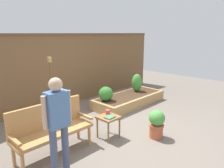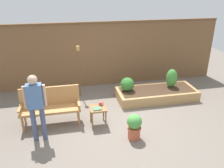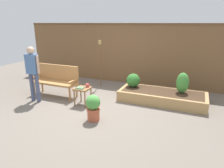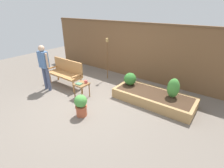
{
  "view_description": "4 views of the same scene",
  "coord_description": "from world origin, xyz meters",
  "px_view_note": "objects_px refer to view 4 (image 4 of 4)",
  "views": [
    {
      "loc": [
        -3.26,
        -2.81,
        2.17
      ],
      "look_at": [
        0.42,
        0.78,
        0.91
      ],
      "focal_mm": 33.71,
      "sensor_mm": 36.0,
      "label": 1
    },
    {
      "loc": [
        -1.07,
        -4.79,
        3.24
      ],
      "look_at": [
        0.04,
        0.46,
        0.92
      ],
      "focal_mm": 36.97,
      "sensor_mm": 36.0,
      "label": 2
    },
    {
      "loc": [
        2.38,
        -4.36,
        2.17
      ],
      "look_at": [
        0.3,
        0.51,
        0.56
      ],
      "focal_mm": 32.31,
      "sensor_mm": 36.0,
      "label": 3
    },
    {
      "loc": [
        3.2,
        -3.15,
        2.68
      ],
      "look_at": [
        0.55,
        0.43,
        0.6
      ],
      "focal_mm": 26.82,
      "sensor_mm": 36.0,
      "label": 4
    }
  ],
  "objects_px": {
    "potted_boxwood": "(81,105)",
    "shrub_near_bench": "(130,79)",
    "side_table": "(82,86)",
    "book_on_table": "(79,84)",
    "garden_bench": "(66,71)",
    "shrub_far_corner": "(173,88)",
    "tiki_torch": "(107,52)",
    "person_by_bench": "(44,64)",
    "cup_on_table": "(86,82)"
  },
  "relations": [
    {
      "from": "potted_boxwood",
      "to": "shrub_near_bench",
      "type": "height_order",
      "value": "shrub_near_bench"
    },
    {
      "from": "side_table",
      "to": "shrub_near_bench",
      "type": "bearing_deg",
      "value": 47.75
    },
    {
      "from": "side_table",
      "to": "book_on_table",
      "type": "xyz_separation_m",
      "value": [
        -0.03,
        -0.07,
        0.1
      ]
    },
    {
      "from": "garden_bench",
      "to": "book_on_table",
      "type": "bearing_deg",
      "value": -20.46
    },
    {
      "from": "shrub_far_corner",
      "to": "tiki_torch",
      "type": "bearing_deg",
      "value": 169.05
    },
    {
      "from": "garden_bench",
      "to": "potted_boxwood",
      "type": "height_order",
      "value": "garden_bench"
    },
    {
      "from": "side_table",
      "to": "potted_boxwood",
      "type": "xyz_separation_m",
      "value": [
        0.71,
        -0.72,
        -0.07
      ]
    },
    {
      "from": "side_table",
      "to": "shrub_far_corner",
      "type": "bearing_deg",
      "value": 25.37
    },
    {
      "from": "potted_boxwood",
      "to": "shrub_far_corner",
      "type": "distance_m",
      "value": 2.6
    },
    {
      "from": "potted_boxwood",
      "to": "person_by_bench",
      "type": "relative_size",
      "value": 0.39
    },
    {
      "from": "shrub_near_bench",
      "to": "person_by_bench",
      "type": "xyz_separation_m",
      "value": [
        -2.44,
        -1.5,
        0.43
      ]
    },
    {
      "from": "book_on_table",
      "to": "person_by_bench",
      "type": "bearing_deg",
      "value": -173.82
    },
    {
      "from": "cup_on_table",
      "to": "garden_bench",
      "type": "bearing_deg",
      "value": 169.51
    },
    {
      "from": "garden_bench",
      "to": "shrub_near_bench",
      "type": "bearing_deg",
      "value": 20.78
    },
    {
      "from": "book_on_table",
      "to": "shrub_near_bench",
      "type": "xyz_separation_m",
      "value": [
        1.1,
        1.25,
        0.01
      ]
    },
    {
      "from": "garden_bench",
      "to": "shrub_near_bench",
      "type": "xyz_separation_m",
      "value": [
        2.2,
        0.83,
        -0.04
      ]
    },
    {
      "from": "shrub_near_bench",
      "to": "garden_bench",
      "type": "bearing_deg",
      "value": -159.22
    },
    {
      "from": "side_table",
      "to": "shrub_far_corner",
      "type": "height_order",
      "value": "shrub_far_corner"
    },
    {
      "from": "side_table",
      "to": "shrub_near_bench",
      "type": "distance_m",
      "value": 1.59
    },
    {
      "from": "book_on_table",
      "to": "shrub_far_corner",
      "type": "height_order",
      "value": "shrub_far_corner"
    },
    {
      "from": "cup_on_table",
      "to": "tiki_torch",
      "type": "relative_size",
      "value": 0.08
    },
    {
      "from": "potted_boxwood",
      "to": "tiki_torch",
      "type": "relative_size",
      "value": 0.38
    },
    {
      "from": "potted_boxwood",
      "to": "person_by_bench",
      "type": "xyz_separation_m",
      "value": [
        -2.08,
        0.39,
        0.6
      ]
    },
    {
      "from": "potted_boxwood",
      "to": "tiki_torch",
      "type": "xyz_separation_m",
      "value": [
        -1.01,
        2.43,
        0.78
      ]
    },
    {
      "from": "side_table",
      "to": "shrub_near_bench",
      "type": "relative_size",
      "value": 1.18
    },
    {
      "from": "shrub_far_corner",
      "to": "person_by_bench",
      "type": "height_order",
      "value": "person_by_bench"
    },
    {
      "from": "garden_bench",
      "to": "cup_on_table",
      "type": "xyz_separation_m",
      "value": [
        1.22,
        -0.23,
        -0.02
      ]
    },
    {
      "from": "cup_on_table",
      "to": "side_table",
      "type": "bearing_deg",
      "value": -128.83
    },
    {
      "from": "book_on_table",
      "to": "tiki_torch",
      "type": "bearing_deg",
      "value": 94.11
    },
    {
      "from": "garden_bench",
      "to": "shrub_near_bench",
      "type": "distance_m",
      "value": 2.35
    },
    {
      "from": "cup_on_table",
      "to": "shrub_near_bench",
      "type": "height_order",
      "value": "shrub_near_bench"
    },
    {
      "from": "shrub_near_bench",
      "to": "book_on_table",
      "type": "bearing_deg",
      "value": -131.34
    },
    {
      "from": "side_table",
      "to": "person_by_bench",
      "type": "xyz_separation_m",
      "value": [
        -1.37,
        -0.32,
        0.54
      ]
    },
    {
      "from": "potted_boxwood",
      "to": "shrub_near_bench",
      "type": "relative_size",
      "value": 1.5
    },
    {
      "from": "potted_boxwood",
      "to": "shrub_near_bench",
      "type": "distance_m",
      "value": 1.93
    },
    {
      "from": "book_on_table",
      "to": "person_by_bench",
      "type": "relative_size",
      "value": 0.13
    },
    {
      "from": "cup_on_table",
      "to": "shrub_far_corner",
      "type": "xyz_separation_m",
      "value": [
        2.39,
        1.06,
        0.06
      ]
    },
    {
      "from": "tiki_torch",
      "to": "shrub_near_bench",
      "type": "bearing_deg",
      "value": -21.44
    },
    {
      "from": "shrub_far_corner",
      "to": "tiki_torch",
      "type": "height_order",
      "value": "tiki_torch"
    },
    {
      "from": "book_on_table",
      "to": "cup_on_table",
      "type": "bearing_deg",
      "value": 52.3
    },
    {
      "from": "garden_bench",
      "to": "cup_on_table",
      "type": "height_order",
      "value": "garden_bench"
    },
    {
      "from": "tiki_torch",
      "to": "cup_on_table",
      "type": "bearing_deg",
      "value": -76.24
    },
    {
      "from": "person_by_bench",
      "to": "garden_bench",
      "type": "bearing_deg",
      "value": 70.4
    },
    {
      "from": "person_by_bench",
      "to": "tiki_torch",
      "type": "bearing_deg",
      "value": 62.3
    },
    {
      "from": "cup_on_table",
      "to": "tiki_torch",
      "type": "bearing_deg",
      "value": 103.76
    },
    {
      "from": "cup_on_table",
      "to": "shrub_near_bench",
      "type": "bearing_deg",
      "value": 47.41
    },
    {
      "from": "garden_bench",
      "to": "side_table",
      "type": "xyz_separation_m",
      "value": [
        1.13,
        -0.34,
        -0.15
      ]
    },
    {
      "from": "side_table",
      "to": "shrub_near_bench",
      "type": "xyz_separation_m",
      "value": [
        1.07,
        1.17,
        0.11
      ]
    },
    {
      "from": "side_table",
      "to": "cup_on_table",
      "type": "bearing_deg",
      "value": 51.17
    },
    {
      "from": "shrub_near_bench",
      "to": "tiki_torch",
      "type": "height_order",
      "value": "tiki_torch"
    }
  ]
}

